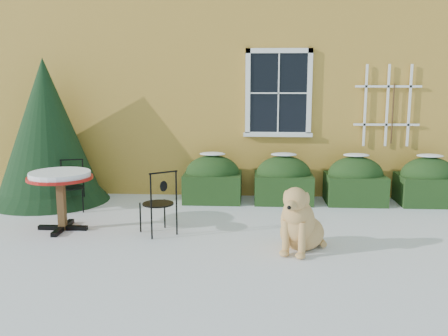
# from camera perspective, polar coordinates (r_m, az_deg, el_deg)

# --- Properties ---
(ground) EXTENTS (80.00, 80.00, 0.00)m
(ground) POSITION_cam_1_polar(r_m,az_deg,el_deg) (6.84, -0.49, -8.93)
(ground) COLOR white
(ground) RESTS_ON ground
(house) EXTENTS (12.40, 8.40, 6.40)m
(house) POSITION_cam_1_polar(r_m,az_deg,el_deg) (13.49, 1.53, 14.32)
(house) COLOR gold
(house) RESTS_ON ground
(hedge_row) EXTENTS (4.95, 0.80, 0.91)m
(hedge_row) POSITION_cam_1_polar(r_m,az_deg,el_deg) (9.26, 10.81, -1.45)
(hedge_row) COLOR black
(hedge_row) RESTS_ON ground
(evergreen_shrub) EXTENTS (2.16, 2.16, 2.61)m
(evergreen_shrub) POSITION_cam_1_polar(r_m,az_deg,el_deg) (9.67, -19.52, 2.53)
(evergreen_shrub) COLOR black
(evergreen_shrub) RESTS_ON ground
(bistro_table) EXTENTS (0.96, 0.96, 0.89)m
(bistro_table) POSITION_cam_1_polar(r_m,az_deg,el_deg) (7.76, -18.21, -1.49)
(bistro_table) COLOR black
(bistro_table) RESTS_ON ground
(patio_chair_near) EXTENTS (0.59, 0.59, 0.95)m
(patio_chair_near) POSITION_cam_1_polar(r_m,az_deg,el_deg) (7.28, -7.41, -3.91)
(patio_chair_near) COLOR black
(patio_chair_near) RESTS_ON ground
(patio_chair_far) EXTENTS (0.47, 0.47, 0.87)m
(patio_chair_far) POSITION_cam_1_polar(r_m,az_deg,el_deg) (8.96, -16.96, -1.90)
(patio_chair_far) COLOR black
(patio_chair_far) RESTS_ON ground
(dog) EXTENTS (0.78, 0.99, 0.92)m
(dog) POSITION_cam_1_polar(r_m,az_deg,el_deg) (6.62, 8.60, -6.34)
(dog) COLOR tan
(dog) RESTS_ON ground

